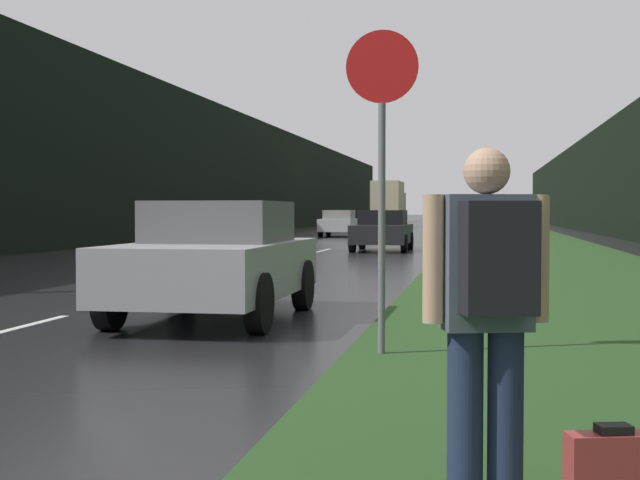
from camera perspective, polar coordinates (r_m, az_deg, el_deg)
name	(u,v)px	position (r m, az deg, el deg)	size (l,w,h in m)	color
grass_verge	(519,242)	(40.70, 12.65, -0.10)	(6.00, 240.00, 0.02)	#26471E
lane_stripe_b	(6,331)	(10.98, -19.48, -5.50)	(0.12, 3.00, 0.01)	silver
lane_stripe_c	(196,283)	(17.38, -7.94, -2.72)	(0.12, 3.00, 0.01)	silver
lane_stripe_d	(277,262)	(24.11, -2.74, -1.42)	(0.12, 3.00, 0.01)	silver
lane_stripe_e	(323,251)	(30.96, 0.17, -0.68)	(0.12, 3.00, 0.01)	silver
treeline_far_side	(214,171)	(53.02, -6.81, 4.39)	(2.00, 140.00, 7.42)	black
treeline_near_side	(625,178)	(51.26, 18.93, 3.75)	(2.00, 140.00, 6.29)	black
stop_sign	(382,157)	(8.57, 3.98, 5.35)	(0.70, 0.07, 3.12)	slate
hitchhiker_with_backpack	(488,306)	(4.09, 10.72, -4.17)	(0.57, 0.48, 1.68)	#1E2847
suitcase	(613,476)	(4.32, 18.25, -14.17)	(0.44, 0.25, 0.44)	#9E3333
car_passing_near	(216,259)	(11.55, -6.65, -1.24)	(1.99, 4.08, 1.52)	#9E9EA3
car_passing_far	(382,231)	(30.90, 4.02, 0.61)	(1.94, 4.02, 1.41)	black
car_oncoming	(340,223)	(47.82, 1.26, 1.08)	(1.86, 4.08, 1.42)	#BCBCBC
delivery_truck	(389,204)	(73.60, 4.43, 2.33)	(2.41, 7.70, 3.76)	#6E684F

